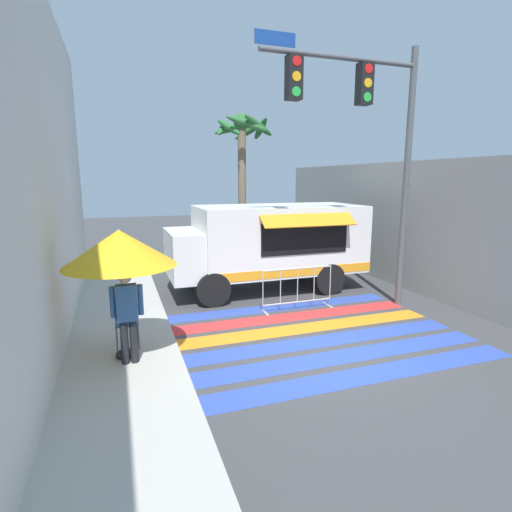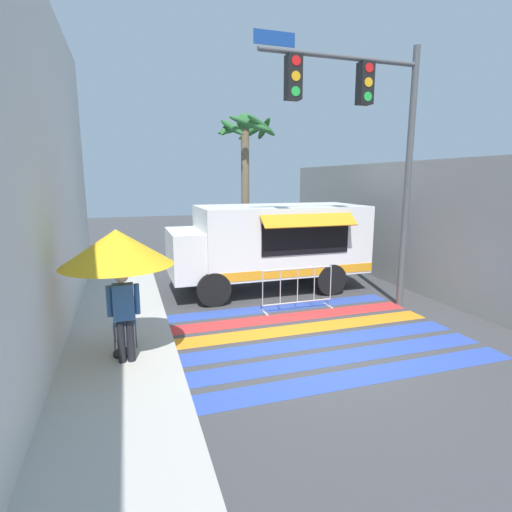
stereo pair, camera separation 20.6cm
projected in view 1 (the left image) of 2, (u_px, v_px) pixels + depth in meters
The scene contains 12 objects.
ground_plane at pixel (325, 352), 7.57m from camera, with size 60.00×60.00×0.00m, color #424244.
sidewalk_left at pixel (39, 392), 5.98m from camera, with size 4.40×16.00×0.16m.
building_left_facade at pixel (22, 166), 5.39m from camera, with size 0.25×16.00×6.79m.
concrete_wall_right at pixel (416, 227), 11.45m from camera, with size 0.20×16.00×3.73m.
crosswalk_painted at pixel (305, 335), 8.35m from camera, with size 6.40×4.36×0.01m.
food_truck at pixel (265, 242), 11.55m from camera, with size 5.59×2.75×2.47m.
traffic_signal_pole at pixel (365, 124), 9.22m from camera, with size 4.07×0.29×6.27m.
patio_umbrella at pixel (120, 248), 6.66m from camera, with size 1.88×1.88×2.24m.
folding_chair at pixel (126, 317), 7.42m from camera, with size 0.40×0.40×0.89m.
vendor_person at pixel (127, 312), 6.60m from camera, with size 0.53×0.21×1.61m.
barricade_front at pixel (297, 289), 9.93m from camera, with size 1.86×0.44×1.07m.
palm_tree at pixel (242, 153), 14.65m from camera, with size 2.20×2.24×5.56m.
Camera 1 is at (-3.58, -6.25, 3.22)m, focal length 28.00 mm.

